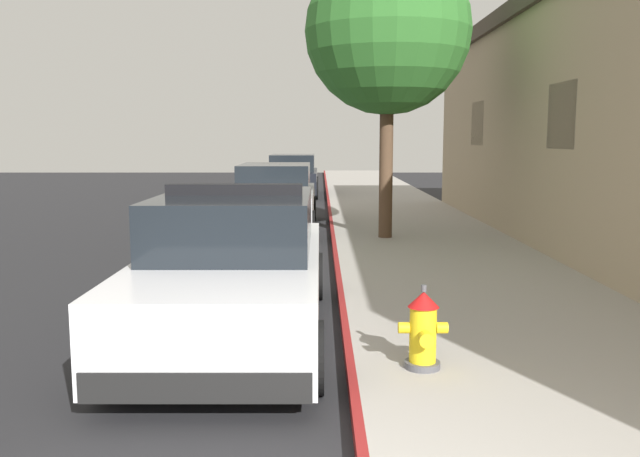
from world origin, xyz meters
TOP-DOWN VIEW (x-y plane):
  - ground_plane at (-4.16, 10.00)m, footprint 34.53×60.00m
  - sidewalk_pavement at (1.84, 10.00)m, footprint 3.67×60.00m
  - curb_painted_edge at (-0.04, 10.00)m, footprint 0.08×60.00m
  - police_cruiser at (-1.26, 4.25)m, footprint 1.94×4.84m
  - parked_car_silver_ahead at (-1.40, 13.04)m, footprint 1.94×4.84m
  - parked_car_dark_far at (-1.36, 22.62)m, footprint 1.94×4.84m
  - fire_hydrant at (0.60, 2.78)m, footprint 0.44×0.40m
  - street_tree at (1.04, 10.83)m, footprint 3.33×3.33m

SIDE VIEW (x-z plane):
  - ground_plane at x=-4.16m, z-range -0.20..0.00m
  - sidewalk_pavement at x=1.84m, z-range 0.00..0.13m
  - curb_painted_edge at x=-0.04m, z-range 0.00..0.13m
  - fire_hydrant at x=0.60m, z-range 0.10..0.86m
  - parked_car_silver_ahead at x=-1.40m, z-range -0.04..1.52m
  - parked_car_dark_far at x=-1.36m, z-range -0.04..1.52m
  - police_cruiser at x=-1.26m, z-range -0.10..1.58m
  - street_tree at x=1.04m, z-range 1.37..7.21m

